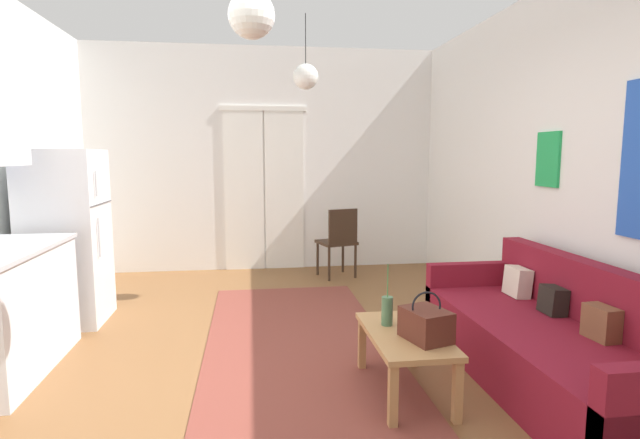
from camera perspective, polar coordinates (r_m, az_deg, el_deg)
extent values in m
cube|color=brown|center=(3.48, -4.24, -19.39)|extent=(5.09, 7.61, 0.10)
cube|color=white|center=(6.65, -6.36, 6.81)|extent=(4.69, 0.10, 2.90)
cube|color=white|center=(6.60, -8.68, 3.21)|extent=(0.51, 0.02, 2.08)
cube|color=white|center=(6.62, -4.10, 3.29)|extent=(0.51, 0.02, 2.08)
cube|color=white|center=(6.61, -6.52, 12.54)|extent=(1.12, 0.03, 0.06)
cube|color=white|center=(3.97, 30.93, 5.41)|extent=(0.10, 7.21, 2.90)
cube|color=green|center=(4.51, 24.66, 6.28)|extent=(0.02, 0.31, 0.45)
cube|color=brown|center=(4.01, -2.37, -14.70)|extent=(1.46, 3.61, 0.01)
cube|color=maroon|center=(3.71, 24.22, -14.03)|extent=(0.84, 2.20, 0.40)
cube|color=maroon|center=(3.83, 28.81, -10.43)|extent=(0.15, 2.20, 0.80)
cube|color=maroon|center=(4.54, 17.24, -8.45)|extent=(0.84, 0.11, 0.60)
cube|color=brown|center=(3.52, 29.52, -10.26)|extent=(0.14, 0.22, 0.21)
cube|color=black|center=(3.91, 25.13, -8.38)|extent=(0.13, 0.19, 0.20)
cube|color=beige|center=(4.27, 21.68, -6.64)|extent=(0.14, 0.23, 0.24)
cube|color=#B27F4C|center=(3.27, 9.72, -12.89)|extent=(0.46, 0.86, 0.04)
cube|color=#B27F4C|center=(2.96, 8.35, -19.41)|extent=(0.05, 0.05, 0.37)
cube|color=#B27F4C|center=(3.08, 15.47, -18.50)|extent=(0.05, 0.05, 0.37)
cube|color=#B27F4C|center=(3.65, 4.83, -14.01)|extent=(0.05, 0.05, 0.37)
cube|color=#B27F4C|center=(3.75, 10.63, -13.54)|extent=(0.05, 0.05, 0.37)
cylinder|color=#47704C|center=(3.35, 7.70, -10.34)|extent=(0.07, 0.07, 0.19)
cylinder|color=#477F42|center=(3.29, 7.76, -6.94)|extent=(0.01, 0.01, 0.22)
cube|color=#512319|center=(3.14, 12.03, -11.69)|extent=(0.29, 0.34, 0.19)
torus|color=black|center=(3.10, 12.09, -9.70)|extent=(0.18, 0.01, 0.18)
cube|color=white|center=(5.02, -27.05, -1.81)|extent=(0.62, 0.65, 1.56)
cube|color=#4C4C51|center=(4.89, -23.75, 1.69)|extent=(0.01, 0.62, 0.01)
cylinder|color=#B7BABF|center=(4.70, -24.26, 3.76)|extent=(0.02, 0.02, 0.22)
cylinder|color=#B7BABF|center=(4.75, -23.96, -1.90)|extent=(0.02, 0.02, 0.34)
cube|color=silver|center=(4.12, -32.53, -9.07)|extent=(0.58, 1.25, 0.86)
cube|color=#999BA0|center=(4.08, -32.61, -3.48)|extent=(0.36, 0.40, 0.10)
cylinder|color=#382619|center=(6.48, 2.64, -4.21)|extent=(0.03, 0.03, 0.42)
cylinder|color=#382619|center=(6.32, -0.28, -4.48)|extent=(0.03, 0.03, 0.42)
cylinder|color=#382619|center=(6.18, 4.07, -4.78)|extent=(0.03, 0.03, 0.42)
cylinder|color=#382619|center=(6.02, 1.05, -5.09)|extent=(0.03, 0.03, 0.42)
cube|color=#382619|center=(6.20, 1.88, -2.63)|extent=(0.52, 0.50, 0.04)
cube|color=#382619|center=(6.01, 2.65, -0.82)|extent=(0.37, 0.14, 0.42)
sphere|color=white|center=(2.77, -7.86, 22.18)|extent=(0.24, 0.24, 0.24)
cylinder|color=black|center=(5.24, -1.66, 20.01)|extent=(0.01, 0.01, 0.48)
sphere|color=white|center=(5.17, -1.65, 16.03)|extent=(0.25, 0.25, 0.25)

